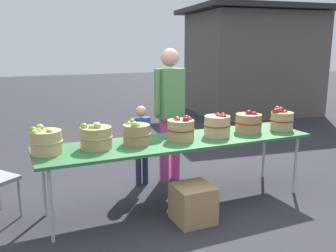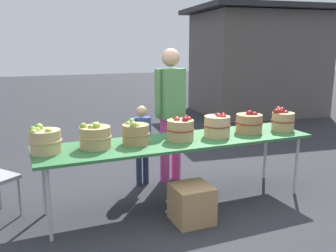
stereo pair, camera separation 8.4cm
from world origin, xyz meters
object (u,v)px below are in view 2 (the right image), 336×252
at_px(apple_basket_red_0, 180,129).
at_px(child_customer, 142,139).
at_px(market_table, 179,143).
at_px(vendor_adult, 171,105).
at_px(apple_basket_green_0, 45,140).
at_px(apple_basket_green_1, 95,136).
at_px(apple_basket_red_2, 249,123).
at_px(apple_basket_green_2, 136,133).
at_px(apple_basket_red_3, 283,120).
at_px(apple_basket_red_1, 217,126).
at_px(produce_crate, 192,204).

xyz_separation_m(apple_basket_red_0, child_customer, (-0.20, 0.72, -0.26)).
height_order(market_table, vendor_adult, vendor_adult).
distance_m(apple_basket_green_0, apple_basket_green_1, 0.49).
bearing_deg(apple_basket_red_2, vendor_adult, 135.00).
relative_size(apple_basket_green_2, apple_basket_red_0, 0.97).
height_order(apple_basket_green_0, apple_basket_red_3, apple_basket_red_3).
relative_size(apple_basket_red_1, produce_crate, 0.81).
relative_size(apple_basket_red_3, child_customer, 0.28).
distance_m(market_table, child_customer, 0.75).
bearing_deg(apple_basket_red_3, vendor_adult, 145.90).
xyz_separation_m(apple_basket_green_1, vendor_adult, (1.14, 0.69, 0.15)).
height_order(apple_basket_green_0, vendor_adult, vendor_adult).
bearing_deg(vendor_adult, apple_basket_green_2, 35.26).
xyz_separation_m(apple_basket_green_0, produce_crate, (1.34, -0.51, -0.68)).
xyz_separation_m(apple_basket_green_0, apple_basket_red_2, (2.34, -0.04, -0.01)).
bearing_deg(apple_basket_green_1, apple_basket_red_2, -0.82).
relative_size(apple_basket_green_1, apple_basket_red_2, 1.01).
bearing_deg(market_table, apple_basket_red_1, -1.70).
bearing_deg(apple_basket_red_3, apple_basket_green_0, 177.79).
bearing_deg(apple_basket_green_1, produce_crate, -30.26).
bearing_deg(vendor_adult, apple_basket_red_2, 125.55).
bearing_deg(apple_basket_green_0, apple_basket_green_2, -1.20).
bearing_deg(child_customer, produce_crate, 80.49).
height_order(apple_basket_green_1, apple_basket_red_1, apple_basket_red_1).
height_order(apple_basket_green_2, apple_basket_red_0, apple_basket_red_0).
height_order(apple_basket_red_1, apple_basket_red_3, apple_basket_red_3).
distance_m(apple_basket_green_2, child_customer, 0.79).
relative_size(market_table, apple_basket_green_2, 10.09).
relative_size(apple_basket_red_1, child_customer, 0.30).
relative_size(apple_basket_red_0, produce_crate, 0.81).
xyz_separation_m(apple_basket_red_3, vendor_adult, (-1.16, 0.79, 0.15)).
bearing_deg(market_table, apple_basket_red_2, 1.00).
distance_m(apple_basket_green_1, vendor_adult, 1.34).
distance_m(apple_basket_red_3, child_customer, 1.77).
height_order(market_table, child_customer, child_customer).
distance_m(apple_basket_green_0, child_customer, 1.41).
bearing_deg(child_customer, apple_basket_red_2, 132.50).
xyz_separation_m(apple_basket_green_2, apple_basket_red_1, (0.97, -0.05, 0.01)).
distance_m(apple_basket_red_3, produce_crate, 1.65).
xyz_separation_m(apple_basket_red_0, apple_basket_red_2, (0.92, 0.02, -0.01)).
relative_size(apple_basket_green_0, produce_crate, 0.81).
bearing_deg(apple_basket_green_2, market_table, -4.25).
height_order(apple_basket_green_2, vendor_adult, vendor_adult).
xyz_separation_m(apple_basket_green_2, child_customer, (0.30, 0.68, -0.25)).
distance_m(apple_basket_red_2, vendor_adult, 1.03).
bearing_deg(apple_basket_green_0, produce_crate, -20.87).
height_order(apple_basket_green_1, vendor_adult, vendor_adult).
relative_size(vendor_adult, child_customer, 1.68).
distance_m(vendor_adult, produce_crate, 1.48).
bearing_deg(apple_basket_green_0, child_customer, 28.47).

